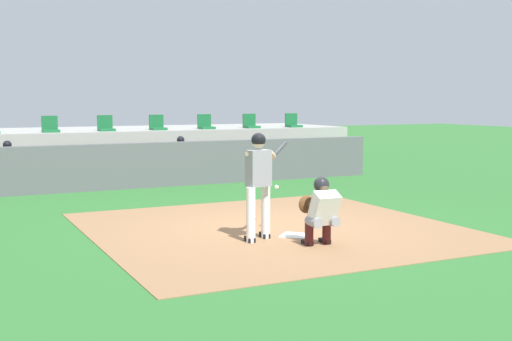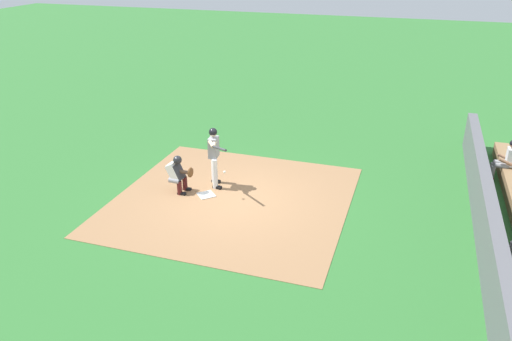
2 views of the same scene
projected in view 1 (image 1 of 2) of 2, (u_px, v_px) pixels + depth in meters
The scene contains 16 objects.
ground_plane at pixel (273, 229), 11.87m from camera, with size 80.00×80.00×0.00m, color #2D6B2D.
dirt_infield at pixel (273, 228), 11.87m from camera, with size 6.40×6.40×0.01m, color #936B47.
home_plate at pixel (295, 235), 11.16m from camera, with size 0.44×0.44×0.02m, color white.
batter_at_plate at pixel (259, 179), 10.75m from camera, with size 1.20×0.94×1.80m.
catcher_crouched at pixel (320, 209), 10.36m from camera, with size 0.50×1.76×1.13m.
dugout_wall at pixel (162, 165), 17.61m from camera, with size 13.00×0.30×1.20m, color #59595E.
dugout_bench at pixel (151, 174), 18.54m from camera, with size 11.80×0.44×0.45m, color olive.
dugout_player_0 at pixel (9, 165), 16.68m from camera, with size 0.49×0.70×1.30m.
dugout_player_1 at pixel (182, 158), 18.75m from camera, with size 0.49×0.70×1.30m.
stands_platform at pixel (120, 150), 21.53m from camera, with size 15.00×4.40×1.40m, color #9E9E99.
stadium_seat_2 at pixel (50, 128), 19.01m from camera, with size 0.46×0.46×0.48m.
stadium_seat_3 at pixel (106, 127), 19.72m from camera, with size 0.46×0.46×0.48m.
stadium_seat_4 at pixel (158, 126), 20.44m from camera, with size 0.46×0.46×0.48m.
stadium_seat_5 at pixel (206, 125), 21.15m from camera, with size 0.46×0.46×0.48m.
stadium_seat_6 at pixel (251, 124), 21.86m from camera, with size 0.46×0.46×0.48m.
stadium_seat_7 at pixel (293, 123), 22.57m from camera, with size 0.46×0.46×0.48m.
Camera 1 is at (-5.43, -10.36, 2.33)m, focal length 45.70 mm.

